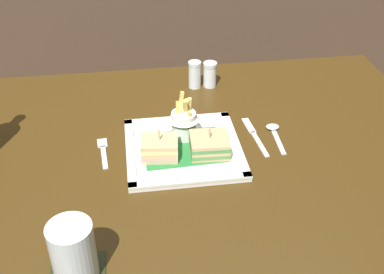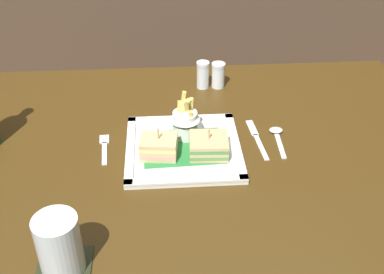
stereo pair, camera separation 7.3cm
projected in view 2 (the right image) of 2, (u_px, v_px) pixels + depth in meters
name	position (u px, v px, depth m)	size (l,w,h in m)	color
dining_table	(200.00, 183.00, 1.27)	(1.26, 0.92, 0.77)	#412B0F
square_plate	(183.00, 149.00, 1.20)	(0.28, 0.28, 0.02)	white
sandwich_half_left	(159.00, 147.00, 1.16)	(0.09, 0.08, 0.08)	tan
sandwich_half_right	(209.00, 146.00, 1.17)	(0.10, 0.09, 0.07)	tan
fries_cup	(185.00, 119.00, 1.21)	(0.08, 0.08, 0.12)	white
drink_coaster	(64.00, 268.00, 0.90)	(0.10, 0.10, 0.00)	black
water_glass	(60.00, 248.00, 0.87)	(0.08, 0.08, 0.12)	silver
fork	(104.00, 148.00, 1.22)	(0.03, 0.13, 0.00)	silver
knife	(257.00, 138.00, 1.25)	(0.03, 0.18, 0.00)	silver
spoon	(277.00, 135.00, 1.26)	(0.04, 0.13, 0.01)	silver
salt_shaker	(203.00, 76.00, 1.45)	(0.04, 0.04, 0.08)	silver
pepper_shaker	(218.00, 77.00, 1.46)	(0.04, 0.04, 0.08)	silver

